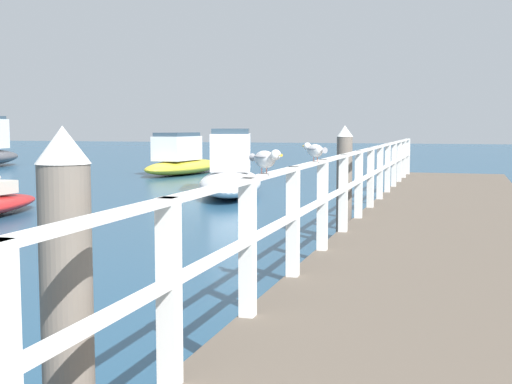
{
  "coord_description": "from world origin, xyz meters",
  "views": [
    {
      "loc": [
        0.2,
        0.24,
        2.06
      ],
      "look_at": [
        -2.86,
        10.5,
        1.03
      ],
      "focal_mm": 48.4,
      "sensor_mm": 36.0,
      "label": 1
    }
  ],
  "objects_px": {
    "dock_piling_near": "(67,316)",
    "boat_5": "(231,172)",
    "seagull_background": "(315,150)",
    "dock_piling_far": "(344,182)",
    "seagull_foreground": "(265,158)",
    "boat_2": "(182,160)"
  },
  "relations": [
    {
      "from": "dock_piling_near",
      "to": "dock_piling_far",
      "type": "relative_size",
      "value": 1.0
    },
    {
      "from": "boat_5",
      "to": "seagull_foreground",
      "type": "bearing_deg",
      "value": -86.64
    },
    {
      "from": "dock_piling_near",
      "to": "seagull_background",
      "type": "bearing_deg",
      "value": 85.44
    },
    {
      "from": "seagull_background",
      "to": "boat_5",
      "type": "bearing_deg",
      "value": 69.25
    },
    {
      "from": "seagull_background",
      "to": "boat_5",
      "type": "height_order",
      "value": "boat_5"
    },
    {
      "from": "dock_piling_near",
      "to": "seagull_foreground",
      "type": "bearing_deg",
      "value": 81.35
    },
    {
      "from": "boat_2",
      "to": "boat_5",
      "type": "xyz_separation_m",
      "value": [
        4.6,
        -7.12,
        0.07
      ]
    },
    {
      "from": "seagull_foreground",
      "to": "boat_5",
      "type": "height_order",
      "value": "boat_5"
    },
    {
      "from": "dock_piling_near",
      "to": "dock_piling_far",
      "type": "distance_m",
      "value": 9.11
    },
    {
      "from": "dock_piling_far",
      "to": "seagull_background",
      "type": "relative_size",
      "value": 5.49
    },
    {
      "from": "dock_piling_far",
      "to": "seagull_foreground",
      "type": "height_order",
      "value": "dock_piling_far"
    },
    {
      "from": "seagull_foreground",
      "to": "seagull_background",
      "type": "xyz_separation_m",
      "value": [
        -0.01,
        2.15,
        0.0
      ]
    },
    {
      "from": "dock_piling_near",
      "to": "boat_5",
      "type": "xyz_separation_m",
      "value": [
        -4.69,
        16.6,
        -0.39
      ]
    },
    {
      "from": "boat_5",
      "to": "boat_2",
      "type": "bearing_deg",
      "value": 106.38
    },
    {
      "from": "seagull_background",
      "to": "boat_2",
      "type": "bearing_deg",
      "value": 73.14
    },
    {
      "from": "seagull_background",
      "to": "boat_5",
      "type": "relative_size",
      "value": 0.06
    },
    {
      "from": "seagull_background",
      "to": "boat_5",
      "type": "xyz_separation_m",
      "value": [
        -5.06,
        11.91,
        -1.13
      ]
    },
    {
      "from": "seagull_background",
      "to": "boat_2",
      "type": "relative_size",
      "value": 0.06
    },
    {
      "from": "dock_piling_near",
      "to": "boat_2",
      "type": "bearing_deg",
      "value": 111.39
    },
    {
      "from": "dock_piling_near",
      "to": "seagull_background",
      "type": "height_order",
      "value": "dock_piling_near"
    },
    {
      "from": "dock_piling_far",
      "to": "seagull_background",
      "type": "height_order",
      "value": "dock_piling_far"
    },
    {
      "from": "boat_5",
      "to": "dock_piling_far",
      "type": "bearing_deg",
      "value": -74.45
    }
  ]
}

